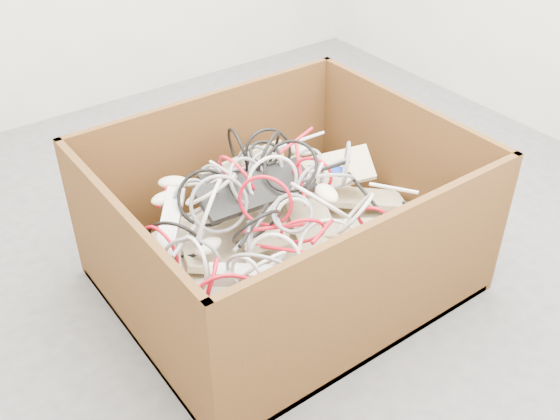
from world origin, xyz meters
TOP-DOWN VIEW (x-y plane):
  - ground at (0.00, 0.00)m, footprint 3.00×3.00m
  - cardboard_box at (-0.23, -0.24)m, footprint 1.15×0.96m
  - keyboard_pile at (-0.18, -0.21)m, footprint 0.99×0.77m
  - mice_scatter at (-0.21, -0.28)m, footprint 0.92×0.73m
  - power_strip_left at (-0.59, -0.15)m, footprint 0.24×0.28m
  - power_strip_right at (-0.47, -0.48)m, footprint 0.30×0.19m
  - vga_plug at (0.04, -0.23)m, footprint 0.06×0.06m
  - cable_tangle at (-0.34, -0.29)m, footprint 0.97×0.81m

SIDE VIEW (x-z plane):
  - ground at x=0.00m, z-range 0.00..0.00m
  - cardboard_box at x=-0.23m, z-range -0.14..0.43m
  - keyboard_pile at x=-0.18m, z-range 0.12..0.44m
  - power_strip_right at x=-0.47m, z-range 0.27..0.37m
  - mice_scatter at x=-0.21m, z-range 0.25..0.45m
  - power_strip_left at x=-0.59m, z-range 0.29..0.41m
  - vga_plug at x=0.04m, z-range 0.36..0.38m
  - cable_tangle at x=-0.34m, z-range 0.20..0.59m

